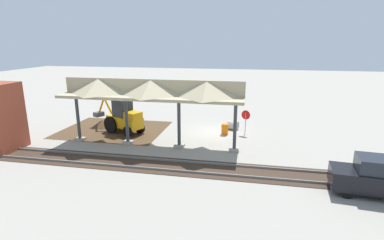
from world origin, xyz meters
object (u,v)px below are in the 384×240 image
Objects in this scene: backhoe at (123,118)px; concrete_pipe at (233,125)px; stop_sign at (246,117)px; distant_parked_car at (378,177)px; traffic_barrel at (225,129)px.

concrete_pipe is at bearing -163.61° from backhoe.
backhoe is (10.03, 1.43, -0.19)m from stop_sign.
stop_sign is 10.14m from backhoe.
concrete_pipe is at bearing -52.69° from distant_parked_car.
backhoe is at bearing 8.10° from stop_sign.
backhoe reaches higher than distant_parked_car.
distant_parked_car is 4.84× the size of traffic_barrel.
backhoe is at bearing 7.40° from traffic_barrel.
distant_parked_car is at bearing 133.82° from traffic_barrel.
distant_parked_car is at bearing 127.31° from concrete_pipe.
stop_sign reaches higher than traffic_barrel.
stop_sign is 2.26× the size of traffic_barrel.
traffic_barrel is at bearing -172.60° from backhoe.
backhoe is 4.70× the size of concrete_pipe.
stop_sign is at bearing 132.67° from concrete_pipe.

